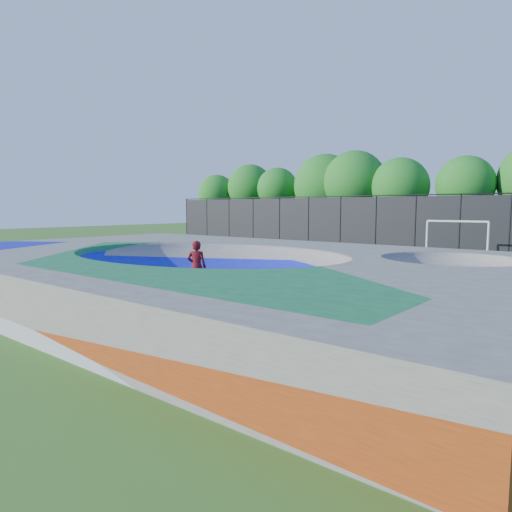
% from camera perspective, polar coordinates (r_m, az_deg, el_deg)
% --- Properties ---
extents(ground, '(120.00, 120.00, 0.00)m').
position_cam_1_polar(ground, '(16.66, -6.30, -4.62)').
color(ground, '#32611B').
rests_on(ground, ground).
extents(skate_deck, '(22.00, 14.00, 1.50)m').
position_cam_1_polar(skate_deck, '(16.54, -6.33, -2.07)').
color(skate_deck, gray).
rests_on(skate_deck, ground).
extents(skater, '(0.83, 0.75, 1.90)m').
position_cam_1_polar(skater, '(16.60, -7.43, -1.35)').
color(skater, '#AD0D12').
rests_on(skater, ground).
extents(skateboard, '(0.79, 0.56, 0.05)m').
position_cam_1_polar(skateboard, '(16.74, -7.38, -4.50)').
color(skateboard, black).
rests_on(skateboard, ground).
extents(soccer_goal, '(3.55, 0.12, 2.35)m').
position_cam_1_polar(soccer_goal, '(29.42, 23.78, 2.71)').
color(soccer_goal, silver).
rests_on(soccer_goal, ground).
extents(fence, '(48.09, 0.09, 4.04)m').
position_cam_1_polar(fence, '(34.54, 19.32, 4.06)').
color(fence, black).
rests_on(fence, ground).
extents(treeline, '(51.99, 7.27, 8.06)m').
position_cam_1_polar(treeline, '(39.67, 20.18, 8.49)').
color(treeline, '#453422').
rests_on(treeline, ground).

